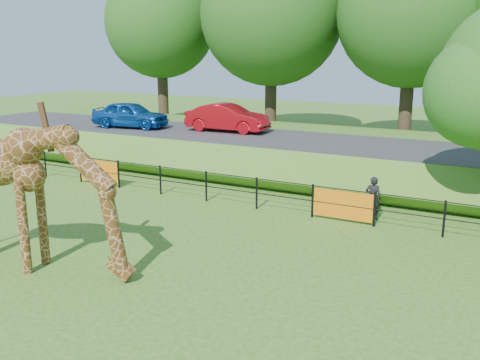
{
  "coord_description": "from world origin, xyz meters",
  "views": [
    {
      "loc": [
        7.71,
        -7.63,
        5.28
      ],
      "look_at": [
        1.41,
        4.16,
        2.0
      ],
      "focal_mm": 40.0,
      "sensor_mm": 36.0,
      "label": 1
    }
  ],
  "objects": [
    {
      "name": "embankment",
      "position": [
        0.0,
        15.5,
        0.65
      ],
      "size": [
        40.0,
        9.0,
        1.3
      ],
      "primitive_type": "cube",
      "color": "#336619",
      "rests_on": "ground"
    },
    {
      "name": "visitor",
      "position": [
        3.75,
        8.75,
        0.69
      ],
      "size": [
        0.51,
        0.34,
        1.39
      ],
      "primitive_type": "imported",
      "rotation": [
        0.0,
        0.0,
        3.13
      ],
      "color": "black",
      "rests_on": "ground"
    },
    {
      "name": "perimeter_fence",
      "position": [
        0.0,
        8.0,
        0.55
      ],
      "size": [
        28.07,
        0.1,
        1.1
      ],
      "primitive_type": null,
      "color": "black",
      "rests_on": "ground"
    },
    {
      "name": "giraffe",
      "position": [
        -2.41,
        0.93,
        1.82
      ],
      "size": [
        5.19,
        1.72,
        3.65
      ],
      "primitive_type": null,
      "rotation": [
        0.0,
        0.0,
        0.16
      ],
      "color": "#5A3212",
      "rests_on": "ground"
    },
    {
      "name": "car_blue",
      "position": [
        -9.85,
        13.5,
        2.08
      ],
      "size": [
        4.06,
        2.14,
        1.32
      ],
      "primitive_type": "imported",
      "rotation": [
        0.0,
        0.0,
        1.73
      ],
      "color": "blue",
      "rests_on": "road"
    },
    {
      "name": "bg_tree_line",
      "position": [
        1.89,
        22.0,
        7.19
      ],
      "size": [
        37.3,
        8.8,
        11.82
      ],
      "color": "#302315",
      "rests_on": "ground"
    },
    {
      "name": "car_red",
      "position": [
        -4.89,
        14.68,
        2.08
      ],
      "size": [
        4.09,
        1.61,
        1.33
      ],
      "primitive_type": "imported",
      "rotation": [
        0.0,
        0.0,
        1.62
      ],
      "color": "#B40C16",
      "rests_on": "road"
    },
    {
      "name": "road",
      "position": [
        0.0,
        14.0,
        1.36
      ],
      "size": [
        40.0,
        5.0,
        0.12
      ],
      "primitive_type": "cube",
      "color": "#2F2E31",
      "rests_on": "embankment"
    },
    {
      "name": "ground",
      "position": [
        0.0,
        0.0,
        0.0
      ],
      "size": [
        90.0,
        90.0,
        0.0
      ],
      "primitive_type": "plane",
      "color": "#336619",
      "rests_on": "ground"
    }
  ]
}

